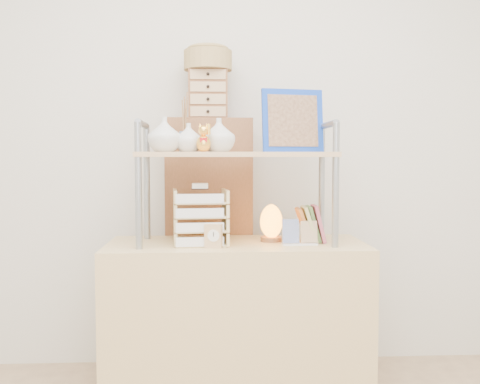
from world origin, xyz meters
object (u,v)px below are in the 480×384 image
Objects in this scene: cabinet at (209,246)px; salt_lamp at (271,222)px; desk at (236,322)px; letter_tray at (200,220)px.

salt_lamp is (0.30, -0.34, 0.17)m from cabinet.
cabinet reaches higher than salt_lamp.
desk is at bearing -72.34° from cabinet.
desk is 0.89× the size of cabinet.
salt_lamp reaches higher than desk.
cabinet is 0.48m from salt_lamp.
cabinet is at bearing 85.18° from letter_tray.
salt_lamp is at bearing 12.72° from letter_tray.
cabinet reaches higher than desk.
letter_tray is at bearing -166.27° from desk.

